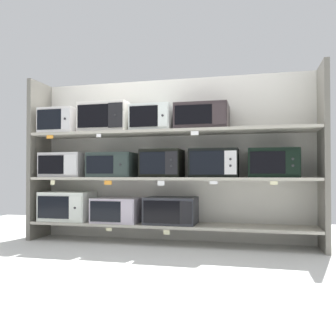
{
  "coord_description": "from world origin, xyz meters",
  "views": [
    {
      "loc": [
        0.92,
        -3.8,
        0.75
      ],
      "look_at": [
        0.0,
        0.0,
        0.82
      ],
      "focal_mm": 38.61,
      "sensor_mm": 36.0,
      "label": 1
    }
  ],
  "objects": [
    {
      "name": "ground",
      "position": [
        0.0,
        -1.0,
        -0.01
      ],
      "size": [
        7.09,
        6.0,
        0.02
      ],
      "primitive_type": "cube",
      "color": "silver"
    },
    {
      "name": "back_panel",
      "position": [
        0.0,
        0.24,
        0.92
      ],
      "size": [
        3.29,
        0.04,
        1.84
      ],
      "primitive_type": "cube",
      "color": "beige",
      "rests_on": "ground"
    },
    {
      "name": "upright_left",
      "position": [
        -1.58,
        0.0,
        0.92
      ],
      "size": [
        0.05,
        0.43,
        1.84
      ],
      "primitive_type": "cube",
      "color": "#68645B",
      "rests_on": "ground"
    },
    {
      "name": "upright_right",
      "position": [
        1.58,
        0.0,
        0.92
      ],
      "size": [
        0.05,
        0.43,
        1.84
      ],
      "primitive_type": "cube",
      "color": "#68645B",
      "rests_on": "ground"
    },
    {
      "name": "shelf_0",
      "position": [
        0.0,
        0.0,
        0.2
      ],
      "size": [
        3.09,
        0.43,
        0.03
      ],
      "primitive_type": "cube",
      "color": "#ADA899",
      "rests_on": "ground"
    },
    {
      "name": "microwave_0",
      "position": [
        -1.2,
        -0.0,
        0.38
      ],
      "size": [
        0.57,
        0.4,
        0.33
      ],
      "color": "silver",
      "rests_on": "shelf_0"
    },
    {
      "name": "microwave_1",
      "position": [
        -0.58,
        -0.0,
        0.35
      ],
      "size": [
        0.51,
        0.42,
        0.27
      ],
      "color": "#BCB2C1",
      "rests_on": "shelf_0"
    },
    {
      "name": "microwave_2",
      "position": [
        0.03,
        -0.0,
        0.36
      ],
      "size": [
        0.54,
        0.39,
        0.29
      ],
      "color": "#2D2E35",
      "rests_on": "shelf_0"
    },
    {
      "name": "price_tag_0",
      "position": [
        -0.59,
        -0.22,
        0.16
      ],
      "size": [
        0.07,
        0.0,
        0.03
      ],
      "primitive_type": "cube",
      "color": "beige"
    },
    {
      "name": "price_tag_1",
      "position": [
        0.04,
        -0.22,
        0.16
      ],
      "size": [
        0.07,
        0.0,
        0.05
      ],
      "primitive_type": "cube",
      "color": "beige"
    },
    {
      "name": "shelf_1",
      "position": [
        0.0,
        0.0,
        0.7
      ],
      "size": [
        3.09,
        0.43,
        0.03
      ],
      "primitive_type": "cube",
      "color": "#ADA899"
    },
    {
      "name": "microwave_3",
      "position": [
        -1.23,
        -0.0,
        0.86
      ],
      "size": [
        0.5,
        0.37,
        0.28
      ],
      "color": "#B9B6B7",
      "rests_on": "shelf_1"
    },
    {
      "name": "microwave_4",
      "position": [
        -0.63,
        -0.0,
        0.85
      ],
      "size": [
        0.5,
        0.42,
        0.27
      ],
      "color": "#273330",
      "rests_on": "shelf_1"
    },
    {
      "name": "microwave_5",
      "position": [
        -0.06,
        -0.0,
        0.87
      ],
      "size": [
        0.43,
        0.37,
        0.3
      ],
      "color": "black",
      "rests_on": "shelf_1"
    },
    {
      "name": "microwave_6",
      "position": [
        0.5,
        -0.0,
        0.87
      ],
      "size": [
        0.5,
        0.37,
        0.3
      ],
      "color": "black",
      "rests_on": "shelf_1"
    },
    {
      "name": "microwave_7",
      "position": [
        1.1,
        -0.0,
        0.86
      ],
      "size": [
        0.49,
        0.38,
        0.29
      ],
      "color": "black",
      "rests_on": "shelf_1"
    },
    {
      "name": "price_tag_2",
      "position": [
        -1.26,
        -0.22,
        0.66
      ],
      "size": [
        0.05,
        0.0,
        0.05
      ],
      "primitive_type": "cube",
      "color": "beige"
    },
    {
      "name": "price_tag_3",
      "position": [
        -0.6,
        -0.22,
        0.66
      ],
      "size": [
        0.09,
        0.0,
        0.04
      ],
      "primitive_type": "cube",
      "color": "orange"
    },
    {
      "name": "price_tag_4",
      "position": [
        -0.02,
        -0.22,
        0.66
      ],
      "size": [
        0.07,
        0.0,
        0.05
      ],
      "primitive_type": "cube",
      "color": "white"
    },
    {
      "name": "price_tag_5",
      "position": [
        0.52,
        -0.22,
        0.67
      ],
      "size": [
        0.08,
        0.0,
        0.03
      ],
      "primitive_type": "cube",
      "color": "white"
    },
    {
      "name": "price_tag_6",
      "position": [
        1.09,
        -0.22,
        0.66
      ],
      "size": [
        0.07,
        0.0,
        0.03
      ],
      "primitive_type": "cube",
      "color": "beige"
    },
    {
      "name": "shelf_2",
      "position": [
        0.0,
        0.0,
        1.2
      ],
      "size": [
        3.09,
        0.43,
        0.03
      ],
      "primitive_type": "cube",
      "color": "#ADA899"
    },
    {
      "name": "microwave_8",
      "position": [
        -1.27,
        -0.0,
        1.36
      ],
      "size": [
        0.42,
        0.43,
        0.29
      ],
      "color": "silver",
      "rests_on": "shelf_2"
    },
    {
      "name": "microwave_9",
      "position": [
        -0.73,
        -0.0,
        1.39
      ],
      "size": [
        0.56,
        0.35,
        0.34
      ],
      "color": "silver",
      "rests_on": "shelf_2"
    },
    {
      "name": "microwave_10",
      "position": [
        -0.18,
        -0.0,
        1.36
      ],
      "size": [
        0.44,
        0.35,
        0.29
      ],
      "color": "silver",
      "rests_on": "shelf_2"
    },
    {
      "name": "microwave_11",
      "position": [
        0.37,
        -0.0,
        1.35
      ],
      "size": [
        0.55,
        0.41,
        0.27
      ],
      "color": "#342A2C",
      "rests_on": "shelf_2"
    },
    {
      "name": "price_tag_7",
      "position": [
        -1.3,
        -0.22,
        1.16
      ],
      "size": [
        0.08,
        0.0,
        0.04
      ],
      "primitive_type": "cube",
      "color": "orange"
    },
    {
      "name": "price_tag_8",
      "position": [
        -0.71,
        -0.22,
        1.17
      ],
      "size": [
        0.05,
        0.0,
        0.03
      ],
      "primitive_type": "cube",
      "color": "white"
    },
    {
      "name": "price_tag_9",
      "position": [
        0.33,
        -0.22,
        1.16
      ],
      "size": [
        0.08,
        0.0,
        0.04
      ],
      "primitive_type": "cube",
      "color": "white"
    }
  ]
}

